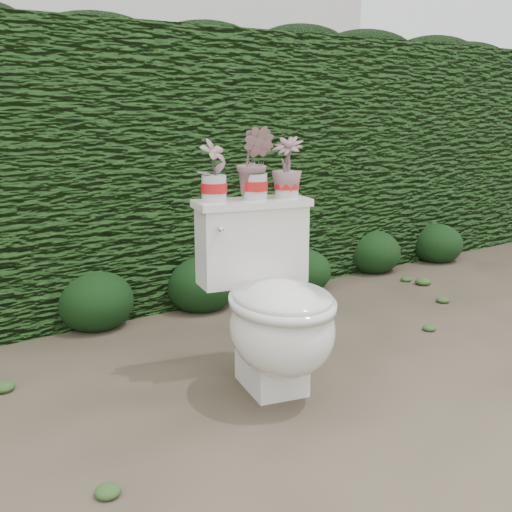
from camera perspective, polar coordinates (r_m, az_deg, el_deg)
ground at (r=2.82m, az=0.36°, el=-11.27°), size 60.00×60.00×0.00m
hedge at (r=3.99m, az=-13.17°, el=7.62°), size 8.00×1.00×1.60m
house_wall at (r=8.39m, az=-21.61°, el=18.11°), size 8.00×3.50×4.00m
toilet at (r=2.64m, az=1.57°, el=-4.70°), size 0.60×0.76×0.78m
potted_plant_left at (r=2.69m, az=-3.77°, el=7.45°), size 0.15×0.11×0.25m
potted_plant_center at (r=2.75m, az=-0.09°, el=8.11°), size 0.20×0.21×0.29m
potted_plant_right at (r=2.81m, az=2.77°, el=7.73°), size 0.19×0.19×0.25m
liriope_clump_3 at (r=3.57m, az=-14.19°, el=-3.44°), size 0.42×0.42×0.34m
liriope_clump_4 at (r=3.79m, az=-4.92°, el=-2.11°), size 0.42×0.42×0.34m
liriope_clump_5 at (r=4.18m, az=4.25°, el=-0.96°), size 0.36×0.36×0.29m
liriope_clump_6 at (r=4.70m, az=10.32°, el=0.68°), size 0.40×0.40×0.32m
liriope_clump_7 at (r=5.12m, az=15.80°, el=1.36°), size 0.39×0.39×0.31m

